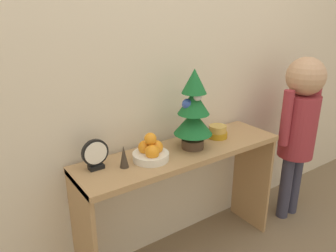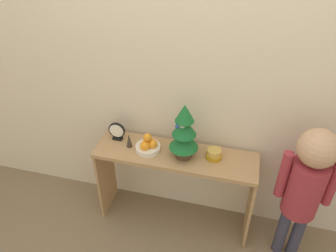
# 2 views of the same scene
# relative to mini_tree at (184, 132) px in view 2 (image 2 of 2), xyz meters

# --- Properties ---
(ground_plane) EXTENTS (12.00, 12.00, 0.00)m
(ground_plane) POSITION_rel_mini_tree_xyz_m (-0.06, -0.15, -0.90)
(ground_plane) COLOR #7A664C
(back_wall) EXTENTS (7.00, 0.05, 2.50)m
(back_wall) POSITION_rel_mini_tree_xyz_m (-0.06, 0.22, 0.35)
(back_wall) COLOR beige
(back_wall) RESTS_ON ground_plane
(console_table) EXTENTS (1.16, 0.32, 0.69)m
(console_table) POSITION_rel_mini_tree_xyz_m (-0.06, 0.01, -0.36)
(console_table) COLOR tan
(console_table) RESTS_ON ground_plane
(mini_tree) EXTENTS (0.20, 0.20, 0.42)m
(mini_tree) POSITION_rel_mini_tree_xyz_m (0.00, 0.00, 0.00)
(mini_tree) COLOR #4C3828
(mini_tree) RESTS_ON console_table
(fruit_bowl) EXTENTS (0.18, 0.18, 0.14)m
(fruit_bowl) POSITION_rel_mini_tree_xyz_m (-0.26, 0.00, -0.17)
(fruit_bowl) COLOR silver
(fruit_bowl) RESTS_ON console_table
(singing_bowl) EXTENTS (0.11, 0.11, 0.07)m
(singing_bowl) POSITION_rel_mini_tree_xyz_m (0.21, 0.03, -0.18)
(singing_bowl) COLOR #B78419
(singing_bowl) RESTS_ON console_table
(desk_clock) EXTENTS (0.13, 0.04, 0.15)m
(desk_clock) POSITION_rel_mini_tree_xyz_m (-0.52, 0.07, -0.14)
(desk_clock) COLOR black
(desk_clock) RESTS_ON console_table
(figurine) EXTENTS (0.04, 0.04, 0.11)m
(figurine) POSITION_rel_mini_tree_xyz_m (-0.40, 0.01, -0.16)
(figurine) COLOR #382D23
(figurine) RESTS_ON console_table
(child_figure) EXTENTS (0.35, 0.24, 1.11)m
(child_figure) POSITION_rel_mini_tree_xyz_m (0.81, -0.09, -0.18)
(child_figure) COLOR #38384C
(child_figure) RESTS_ON ground_plane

